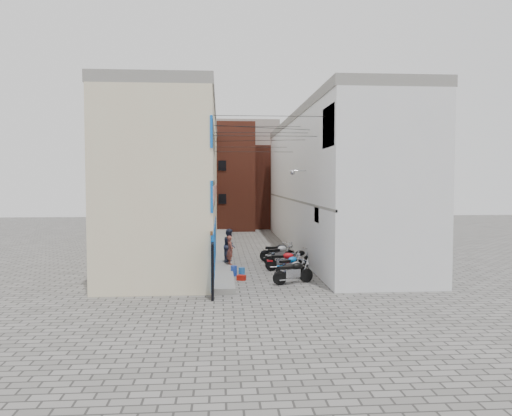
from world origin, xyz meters
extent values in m
plane|color=#5D5A57|center=(0.00, 0.00, 0.00)|extent=(90.00, 90.00, 0.00)
cube|color=gray|center=(-2.05, 13.00, 0.12)|extent=(0.90, 26.00, 0.25)
cube|color=beige|center=(-5.00, 13.00, 4.25)|extent=(5.00, 26.00, 8.50)
cube|color=tan|center=(-2.54, 13.00, 4.00)|extent=(0.10, 26.00, 0.80)
cube|color=blue|center=(-2.53, 4.90, 1.30)|extent=(0.12, 10.20, 2.40)
cube|color=blue|center=(-2.55, 4.90, 5.30)|extent=(0.10, 10.20, 4.00)
cube|color=gray|center=(-5.00, 13.00, 8.75)|extent=(5.10, 26.00, 0.50)
cube|color=black|center=(-2.52, -0.40, 1.10)|extent=(0.10, 1.20, 2.20)
cube|color=silver|center=(5.00, 13.00, 4.25)|extent=(5.00, 26.00, 8.50)
cube|color=blue|center=(2.55, 1.50, 7.00)|extent=(0.10, 2.40, 1.80)
cube|color=white|center=(2.56, 4.00, 3.00)|extent=(0.08, 1.00, 0.70)
cylinder|color=#B2B2B7|center=(2.15, 7.00, 5.20)|extent=(0.80, 0.06, 0.06)
sphere|color=#B2B2B7|center=(1.75, 7.00, 5.10)|extent=(0.28, 0.28, 0.28)
cube|color=gray|center=(5.00, 13.00, 8.75)|extent=(5.10, 26.00, 0.50)
cube|color=gray|center=(2.54, 13.00, 3.40)|extent=(0.10, 26.00, 0.12)
cube|color=brown|center=(-2.00, 28.00, 5.00)|extent=(6.00, 6.00, 10.00)
cube|color=brown|center=(3.00, 30.00, 4.00)|extent=(5.00, 6.00, 8.00)
cube|color=gray|center=(0.00, 34.00, 5.50)|extent=(8.00, 5.00, 11.00)
cube|color=black|center=(0.00, 25.20, 1.20)|extent=(2.00, 0.30, 2.40)
cylinder|color=black|center=(0.00, 2.00, 7.50)|extent=(5.20, 0.02, 0.02)
cylinder|color=black|center=(0.00, 4.00, 6.80)|extent=(5.20, 0.02, 0.02)
cylinder|color=black|center=(0.00, 6.50, 7.20)|extent=(5.20, 0.02, 0.02)
cylinder|color=black|center=(0.00, 9.00, 7.80)|extent=(5.20, 0.02, 0.02)
cylinder|color=black|center=(0.00, 12.00, 6.50)|extent=(5.20, 0.02, 0.02)
cylinder|color=black|center=(0.00, 15.00, 7.00)|extent=(5.20, 0.02, 0.02)
cylinder|color=black|center=(0.00, 5.00, 7.30)|extent=(5.65, 2.07, 0.02)
cylinder|color=black|center=(0.00, 8.00, 6.90)|extent=(5.80, 1.58, 0.02)
imported|color=brown|center=(-1.70, 5.92, 1.01)|extent=(0.48, 0.62, 1.52)
imported|color=#2D3043|center=(-1.70, 6.76, 1.15)|extent=(0.89, 1.03, 1.80)
cylinder|color=#215FA7|center=(-1.18, 3.68, 0.24)|extent=(0.39, 0.39, 0.47)
cylinder|color=#2140A8|center=(-1.55, 4.11, 0.24)|extent=(0.39, 0.39, 0.49)
cube|color=#99140A|center=(-1.23, 2.98, 0.12)|extent=(0.46, 0.41, 0.24)
camera|label=1|loc=(-2.22, -20.06, 4.65)|focal=35.00mm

